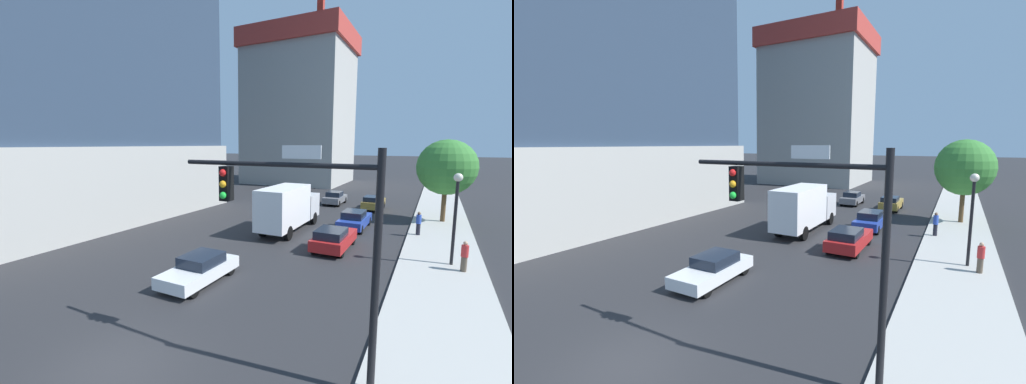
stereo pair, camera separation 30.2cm
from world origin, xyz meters
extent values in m
plane|color=#28282B|center=(0.00, 0.00, 0.00)|extent=(400.00, 400.00, 0.00)
cube|color=#B2AFA8|center=(8.53, 20.00, 0.07)|extent=(4.19, 120.00, 0.15)
cube|color=#B2AFA8|center=(-21.64, 12.78, 3.19)|extent=(17.64, 25.96, 6.39)
cube|color=#B2AFA8|center=(-13.34, 49.58, 12.43)|extent=(15.71, 14.59, 24.86)
cube|color=#C63D33|center=(-13.34, 49.58, 23.36)|extent=(16.65, 15.47, 3.00)
cube|color=red|center=(-8.63, 45.20, 16.69)|extent=(0.90, 0.90, 33.38)
cylinder|color=black|center=(6.84, 2.46, 3.31)|extent=(0.20, 0.20, 6.33)
cylinder|color=black|center=(3.91, 2.46, 6.01)|extent=(5.86, 0.14, 0.14)
cube|color=black|center=(2.40, 2.46, 5.38)|extent=(0.32, 0.36, 1.05)
sphere|color=red|center=(2.40, 2.27, 5.72)|extent=(0.22, 0.22, 0.22)
sphere|color=orange|center=(2.40, 2.27, 5.38)|extent=(0.22, 0.22, 0.22)
sphere|color=green|center=(2.40, 2.27, 5.04)|extent=(0.22, 0.22, 0.22)
cube|color=white|center=(4.79, 2.46, 6.36)|extent=(1.10, 0.04, 0.36)
cylinder|color=black|center=(9.02, 14.27, 2.41)|extent=(0.16, 0.16, 4.52)
sphere|color=silver|center=(9.02, 14.27, 4.85)|extent=(0.44, 0.44, 0.44)
cylinder|color=brown|center=(8.69, 25.78, 1.57)|extent=(0.36, 0.36, 2.83)
sphere|color=#387F33|center=(8.69, 25.78, 4.69)|extent=(4.55, 4.55, 4.55)
cube|color=silver|center=(-1.71, 6.27, 0.53)|extent=(1.85, 4.34, 0.56)
cube|color=#19212D|center=(-1.71, 6.48, 1.06)|extent=(1.55, 1.98, 0.50)
cylinder|color=black|center=(-2.52, 7.75, 0.30)|extent=(0.22, 0.61, 0.61)
cylinder|color=black|center=(-0.89, 7.75, 0.30)|extent=(0.22, 0.61, 0.61)
cylinder|color=black|center=(-2.52, 4.79, 0.30)|extent=(0.22, 0.61, 0.61)
cylinder|color=black|center=(-0.89, 4.79, 0.30)|extent=(0.22, 0.61, 0.61)
cube|color=#233D9E|center=(2.57, 20.48, 0.60)|extent=(1.83, 4.72, 0.62)
cube|color=#19212D|center=(2.57, 20.11, 1.19)|extent=(1.53, 2.17, 0.54)
cylinder|color=black|center=(1.77, 22.08, 0.34)|extent=(0.22, 0.68, 0.68)
cylinder|color=black|center=(3.37, 22.08, 0.34)|extent=(0.22, 0.68, 0.68)
cylinder|color=black|center=(1.77, 18.87, 0.34)|extent=(0.22, 0.68, 0.68)
cylinder|color=black|center=(3.37, 18.87, 0.34)|extent=(0.22, 0.68, 0.68)
cube|color=red|center=(2.57, 14.51, 0.60)|extent=(1.92, 4.43, 0.66)
cube|color=#19212D|center=(2.57, 13.74, 1.18)|extent=(1.61, 2.17, 0.50)
cylinder|color=black|center=(1.72, 16.02, 0.33)|extent=(0.22, 0.65, 0.65)
cylinder|color=black|center=(3.42, 16.02, 0.33)|extent=(0.22, 0.65, 0.65)
cylinder|color=black|center=(1.72, 13.00, 0.33)|extent=(0.22, 0.65, 0.65)
cylinder|color=black|center=(3.42, 13.00, 0.33)|extent=(0.22, 0.65, 0.65)
cube|color=#AD8938|center=(2.57, 29.24, 0.64)|extent=(1.74, 4.17, 0.69)
cube|color=#19212D|center=(2.57, 28.47, 1.22)|extent=(1.46, 2.06, 0.47)
cylinder|color=black|center=(1.80, 30.66, 0.34)|extent=(0.22, 0.69, 0.69)
cylinder|color=black|center=(3.34, 30.66, 0.34)|extent=(0.22, 0.69, 0.69)
cylinder|color=black|center=(1.80, 27.82, 0.34)|extent=(0.22, 0.69, 0.69)
cylinder|color=black|center=(3.34, 27.82, 0.34)|extent=(0.22, 0.69, 0.69)
cube|color=slate|center=(-1.71, 30.45, 0.59)|extent=(1.77, 4.02, 0.63)
cube|color=#19212D|center=(-1.71, 30.27, 1.16)|extent=(1.49, 1.88, 0.51)
cylinder|color=black|center=(-2.49, 31.81, 0.33)|extent=(0.22, 0.66, 0.66)
cylinder|color=black|center=(-0.92, 31.81, 0.33)|extent=(0.22, 0.66, 0.66)
cylinder|color=black|center=(-2.49, 29.08, 0.33)|extent=(0.22, 0.66, 0.66)
cylinder|color=black|center=(-0.92, 29.08, 0.33)|extent=(0.22, 0.66, 0.66)
cube|color=silver|center=(-1.71, 20.30, 1.54)|extent=(2.20, 2.20, 1.88)
cube|color=white|center=(-1.71, 16.30, 2.04)|extent=(2.20, 5.51, 2.87)
cylinder|color=black|center=(-2.67, 20.30, 0.50)|extent=(0.30, 1.00, 1.00)
cylinder|color=black|center=(-0.74, 20.30, 0.50)|extent=(0.30, 1.00, 1.00)
cylinder|color=black|center=(-2.67, 14.92, 0.50)|extent=(0.30, 1.00, 1.00)
cylinder|color=black|center=(-0.74, 14.92, 0.50)|extent=(0.30, 1.00, 1.00)
cylinder|color=brown|center=(9.53, 13.41, 0.54)|extent=(0.28, 0.28, 0.77)
cylinder|color=red|center=(9.53, 13.41, 1.22)|extent=(0.34, 0.34, 0.59)
sphere|color=tan|center=(9.53, 13.41, 1.62)|extent=(0.21, 0.21, 0.21)
cylinder|color=black|center=(7.11, 20.08, 0.56)|extent=(0.28, 0.28, 0.81)
cylinder|color=#2D4CB2|center=(7.11, 20.08, 1.28)|extent=(0.34, 0.34, 0.63)
sphere|color=brown|center=(7.11, 20.08, 1.70)|extent=(0.22, 0.22, 0.22)
camera|label=1|loc=(8.02, -6.13, 6.56)|focal=23.78mm
camera|label=2|loc=(8.28, -5.98, 6.56)|focal=23.78mm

